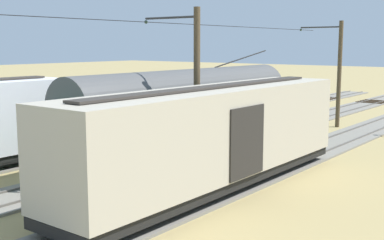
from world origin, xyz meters
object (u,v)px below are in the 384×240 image
object	(u,v)px
boxcar_far_siding	(214,135)
catenary_pole_mid_near	(195,88)
spare_tie_stack	(64,132)
vintage_streetcar	(188,109)
catenary_pole_foreground	(338,72)

from	to	relation	value
boxcar_far_siding	catenary_pole_mid_near	size ratio (longest dim) A/B	2.08
boxcar_far_siding	spare_tie_stack	distance (m)	14.62
vintage_streetcar	boxcar_far_siding	bearing A→B (deg)	136.31
catenary_pole_foreground	boxcar_far_siding	bearing A→B (deg)	97.31
catenary_pole_foreground	spare_tie_stack	xyz separation A→B (m)	(11.71, 13.55, -3.45)
boxcar_far_siding	catenary_pole_foreground	distance (m)	17.69
vintage_streetcar	catenary_pole_foreground	world-z (taller)	catenary_pole_foreground
catenary_pole_foreground	spare_tie_stack	size ratio (longest dim) A/B	2.95
catenary_pole_mid_near	spare_tie_stack	size ratio (longest dim) A/B	2.95
vintage_streetcar	spare_tie_stack	bearing A→B (deg)	5.73
vintage_streetcar	catenary_pole_mid_near	size ratio (longest dim) A/B	2.57
catenary_pole_foreground	catenary_pole_mid_near	xyz separation A→B (m)	(0.00, 15.70, 0.00)
boxcar_far_siding	catenary_pole_foreground	bearing A→B (deg)	-82.69
boxcar_far_siding	spare_tie_stack	size ratio (longest dim) A/B	6.15
catenary_pole_mid_near	vintage_streetcar	bearing A→B (deg)	-47.40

